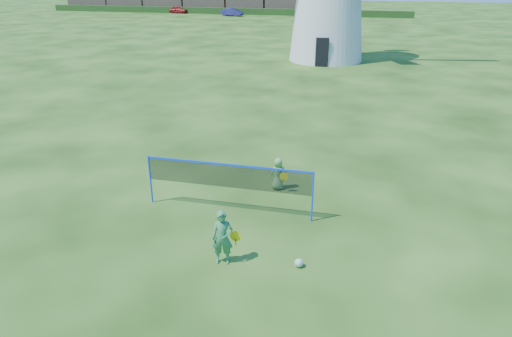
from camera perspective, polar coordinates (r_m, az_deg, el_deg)
The scene contains 8 objects.
ground at distance 13.43m, azimuth -1.34°, elevation -6.63°, with size 220.00×220.00×0.00m, color black.
badminton_net at distance 13.53m, azimuth -3.49°, elevation -1.02°, with size 5.05×0.05×1.55m.
player_girl at distance 11.38m, azimuth -4.15°, elevation -8.53°, with size 0.71×0.44×1.42m.
player_boy at distance 15.17m, azimuth 2.78°, elevation -0.65°, with size 0.67×0.52×1.10m.
play_ball at distance 11.57m, azimuth 5.31°, elevation -11.54°, with size 0.22×0.22×0.22m, color green.
hedge at distance 81.44m, azimuth -4.48°, elevation 18.83°, with size 62.00×0.80×1.00m, color #193814.
car_left at distance 83.81m, azimuth -9.53°, elevation 18.78°, with size 1.36×3.38×1.15m, color maroon.
car_right at distance 77.69m, azimuth -2.98°, elevation 18.73°, with size 1.26×3.61×1.19m, color navy.
Camera 1 is at (3.07, -11.23, 6.69)m, focal length 32.39 mm.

